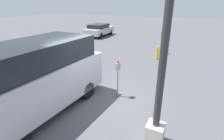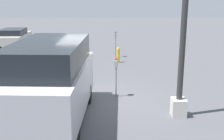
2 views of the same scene
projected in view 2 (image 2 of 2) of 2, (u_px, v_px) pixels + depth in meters
ground_plane at (100, 102)px, 9.85m from camera, size 80.00×80.00×0.00m
parking_meter_near at (116, 68)px, 10.12m from camera, size 0.21×0.13×1.47m
parking_meter_far at (116, 38)px, 16.83m from camera, size 0.21×0.13×1.57m
lamp_post at (182, 54)px, 8.22m from camera, size 0.44×0.44×5.69m
parked_van at (50, 80)px, 8.13m from camera, size 4.74×2.19×2.36m
car_distant at (14, 37)px, 20.78m from camera, size 4.07×1.93×1.30m
fire_hydrant at (118, 55)px, 15.63m from camera, size 0.17×0.17×0.86m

